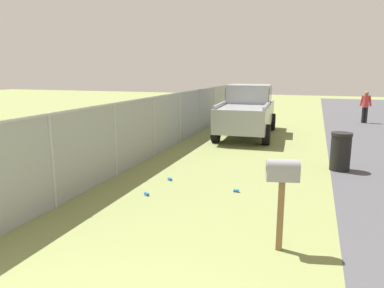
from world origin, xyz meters
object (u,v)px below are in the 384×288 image
(pickup_truck, at_px, (248,109))
(pedestrian, at_px, (366,105))
(mailbox, at_px, (282,178))
(trash_bin, at_px, (341,151))

(pickup_truck, xyz_separation_m, pedestrian, (5.44, -5.13, -0.15))
(mailbox, distance_m, pedestrian, 15.47)
(pickup_truck, bearing_deg, pedestrian, -46.33)
(trash_bin, bearing_deg, pedestrian, -9.73)
(mailbox, height_order, pedestrian, pedestrian)
(pickup_truck, distance_m, pedestrian, 7.48)
(mailbox, bearing_deg, trash_bin, -25.43)
(mailbox, bearing_deg, pedestrian, -23.58)
(trash_bin, bearing_deg, pickup_truck, 36.01)
(mailbox, height_order, trash_bin, mailbox)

